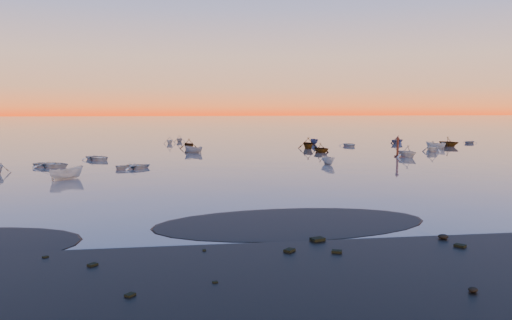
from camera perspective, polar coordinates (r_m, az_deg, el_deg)
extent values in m
plane|color=#645953|center=(129.58, -6.20, 2.74)|extent=(600.00, 600.00, 0.00)
imported|color=silver|center=(73.47, -17.58, -0.02)|extent=(4.63, 4.42, 1.13)
imported|color=silver|center=(55.15, -20.82, -2.07)|extent=(3.62, 3.88, 1.29)
imported|color=silver|center=(77.70, 16.83, 0.32)|extent=(4.23, 3.06, 1.35)
cylinder|color=#41180E|center=(77.77, 15.85, 0.39)|extent=(0.91, 0.91, 0.30)
cylinder|color=#41180E|center=(77.66, 15.88, 1.32)|extent=(0.32, 0.32, 2.64)
cone|color=#41180E|center=(77.55, 15.91, 2.48)|extent=(0.61, 0.61, 0.51)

